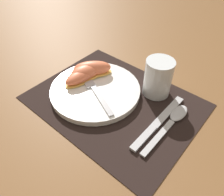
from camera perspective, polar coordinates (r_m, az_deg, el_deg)
name	(u,v)px	position (r m, az deg, el deg)	size (l,w,h in m)	color
ground_plane	(114,102)	(0.60, 0.64, -0.95)	(3.00, 3.00, 0.00)	brown
placemat	(114,101)	(0.60, 0.64, -0.81)	(0.44, 0.33, 0.00)	black
plate	(95,90)	(0.62, -4.37, 2.09)	(0.25, 0.25, 0.02)	white
juice_glass	(158,79)	(0.60, 11.84, 4.75)	(0.08, 0.08, 0.10)	silver
knife	(158,123)	(0.55, 11.84, -6.31)	(0.02, 0.22, 0.01)	#BCBCC1
spoon	(174,119)	(0.56, 15.80, -5.33)	(0.03, 0.19, 0.01)	#BCBCC1
fork	(94,88)	(0.61, -4.71, 2.59)	(0.19, 0.10, 0.00)	#BCBCC1
citrus_wedge_0	(92,69)	(0.65, -5.17, 7.56)	(0.11, 0.12, 0.04)	#F7C656
citrus_wedge_1	(86,72)	(0.64, -6.76, 6.73)	(0.08, 0.11, 0.04)	#F7C656
citrus_wedge_2	(84,75)	(0.64, -7.41, 6.04)	(0.06, 0.13, 0.03)	#F7C656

